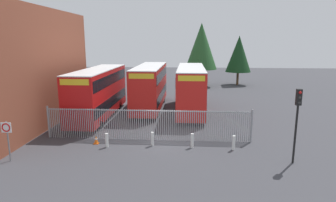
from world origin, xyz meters
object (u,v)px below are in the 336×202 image
double_decker_bus_near_gate (191,87)px  double_decker_bus_behind_fence_right (150,85)px  traffic_cone_by_gate (96,140)px  bollard_near_left (107,140)px  bollard_far_right (234,143)px  bollard_center_front (152,139)px  traffic_light_kerbside (297,113)px  double_decker_bus_behind_fence_left (99,91)px  bollard_near_right (192,141)px  speed_limit_sign_post (7,132)px

double_decker_bus_near_gate → double_decker_bus_behind_fence_right: size_ratio=1.00×
double_decker_bus_near_gate → traffic_cone_by_gate: 11.83m
double_decker_bus_near_gate → bollard_near_left: size_ratio=11.38×
bollard_far_right → bollard_center_front: bearing=176.0°
bollard_far_right → traffic_light_kerbside: bearing=-30.2°
double_decker_bus_behind_fence_left → double_decker_bus_near_gate: bearing=18.2°
double_decker_bus_behind_fence_right → traffic_light_kerbside: size_ratio=2.51×
bollard_center_front → traffic_cone_by_gate: (-3.87, 0.11, -0.19)m
bollard_near_right → bollard_far_right: (2.65, -0.24, 0.00)m
bollard_near_left → bollard_near_right: size_ratio=1.00×
traffic_cone_by_gate → double_decker_bus_behind_fence_left: bearing=105.3°
bollard_far_right → traffic_cone_by_gate: (-9.16, 0.48, -0.19)m
traffic_cone_by_gate → bollard_center_front: bearing=-1.7°
double_decker_bus_behind_fence_left → bollard_near_right: double_decker_bus_behind_fence_left is taller
bollard_center_front → double_decker_bus_behind_fence_left: bearing=129.3°
traffic_cone_by_gate → traffic_light_kerbside: traffic_light_kerbside is taller
double_decker_bus_behind_fence_left → speed_limit_sign_post: (-2.19, -10.15, -0.65)m
bollard_near_left → double_decker_bus_near_gate: bearing=61.7°
double_decker_bus_behind_fence_right → bollard_center_front: (1.59, -10.94, -1.95)m
double_decker_bus_behind_fence_left → traffic_light_kerbside: double_decker_bus_behind_fence_left is taller
bollard_center_front → speed_limit_sign_post: bearing=-158.7°
bollard_near_left → traffic_cone_by_gate: (-0.92, 0.59, -0.19)m
bollard_center_front → traffic_light_kerbside: bearing=-14.5°
bollard_near_right → bollard_far_right: bearing=-5.1°
double_decker_bus_behind_fence_left → bollard_center_front: bearing=-50.7°
traffic_light_kerbside → bollard_near_left: bearing=171.5°
traffic_light_kerbside → speed_limit_sign_post: bearing=-176.7°
bollard_center_front → double_decker_bus_behind_fence_right: bearing=98.3°
double_decker_bus_behind_fence_left → bollard_center_front: size_ratio=11.38×
traffic_cone_by_gate → speed_limit_sign_post: bearing=-141.8°
double_decker_bus_behind_fence_left → bollard_far_right: 13.46m
double_decker_bus_behind_fence_left → bollard_near_left: size_ratio=11.38×
double_decker_bus_near_gate → bollard_near_right: (0.06, -9.93, -1.95)m
bollard_center_front → bollard_near_left: bearing=-170.8°
double_decker_bus_behind_fence_right → traffic_cone_by_gate: (-2.28, -10.83, -2.13)m
double_decker_bus_behind_fence_right → bollard_far_right: bearing=-58.7°
double_decker_bus_behind_fence_right → bollard_far_right: size_ratio=11.38×
bollard_far_right → speed_limit_sign_post: size_ratio=0.40×
double_decker_bus_behind_fence_left → bollard_near_left: bearing=-69.5°
double_decker_bus_behind_fence_right → bollard_center_front: 11.23m
bollard_far_right → speed_limit_sign_post: 13.59m
bollard_center_front → bollard_far_right: same height
double_decker_bus_behind_fence_left → bollard_center_front: (5.77, -7.05, -1.95)m
bollard_far_right → traffic_light_kerbside: traffic_light_kerbside is taller
bollard_center_front → bollard_near_right: bearing=-2.9°
bollard_near_left → double_decker_bus_behind_fence_left: bearing=110.5°
bollard_far_right → speed_limit_sign_post: speed_limit_sign_post is taller
bollard_near_right → traffic_cone_by_gate: size_ratio=1.61×
double_decker_bus_near_gate → double_decker_bus_behind_fence_left: same height
double_decker_bus_behind_fence_right → traffic_cone_by_gate: size_ratio=18.32×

